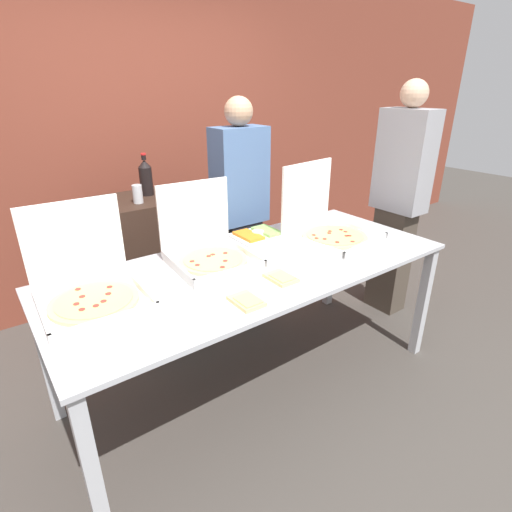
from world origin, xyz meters
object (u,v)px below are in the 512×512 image
soda_bottle (146,177)px  person_guest_plaid (399,199)px  paper_plate_front_right (281,279)px  pizza_box_near_left (89,287)px  soda_can_silver (138,194)px  pizza_box_near_right (327,226)px  veggie_tray (258,235)px  pizza_box_far_left (208,249)px  person_guest_cap (240,212)px  paper_plate_front_left (246,302)px

soda_bottle → person_guest_plaid: 1.94m
person_guest_plaid → paper_plate_front_right: bearing=103.2°
pizza_box_near_left → soda_can_silver: 0.98m
pizza_box_near_right → veggie_tray: (-0.38, 0.27, -0.06)m
pizza_box_far_left → paper_plate_front_right: (0.18, -0.44, -0.07)m
soda_bottle → pizza_box_far_left: bearing=-90.6°
veggie_tray → soda_can_silver: 0.86m
veggie_tray → person_guest_cap: bearing=71.3°
soda_bottle → soda_can_silver: soda_bottle is taller
pizza_box_near_right → soda_bottle: soda_bottle is taller
paper_plate_front_right → soda_bottle: size_ratio=0.82×
pizza_box_near_right → person_guest_cap: 0.72m
paper_plate_front_right → soda_bottle: bearing=97.4°
pizza_box_far_left → person_guest_cap: size_ratio=0.28×
soda_bottle → soda_can_silver: bearing=-128.8°
pizza_box_near_left → person_guest_cap: size_ratio=0.28×
soda_can_silver → person_guest_plaid: size_ratio=0.07×
pizza_box_near_left → paper_plate_front_right: 0.95m
pizza_box_far_left → soda_bottle: soda_bottle is taller
pizza_box_far_left → person_guest_cap: bearing=46.5°
pizza_box_near_right → person_guest_cap: (-0.24, 0.68, -0.02)m
veggie_tray → person_guest_cap: 0.43m
pizza_box_far_left → paper_plate_front_left: pizza_box_far_left is taller
pizza_box_near_left → paper_plate_front_right: pizza_box_near_left is taller
paper_plate_front_right → person_guest_cap: (0.42, 0.98, 0.05)m
person_guest_plaid → person_guest_cap: bearing=59.9°
paper_plate_front_right → veggie_tray: veggie_tray is taller
paper_plate_front_left → person_guest_plaid: (1.79, 0.45, 0.11)m
paper_plate_front_right → pizza_box_far_left: bearing=112.4°
paper_plate_front_left → paper_plate_front_right: same height
pizza_box_near_right → person_guest_plaid: bearing=-4.1°
pizza_box_near_right → pizza_box_near_left: bearing=169.9°
pizza_box_far_left → paper_plate_front_left: size_ratio=2.06×
pizza_box_far_left → veggie_tray: pizza_box_far_left is taller
pizza_box_far_left → pizza_box_near_left: 0.69m
pizza_box_near_right → soda_can_silver: pizza_box_near_right is taller
soda_bottle → person_guest_cap: size_ratio=0.17×
paper_plate_front_right → pizza_box_near_right: bearing=24.7°
pizza_box_far_left → pizza_box_near_left: bearing=-170.0°
paper_plate_front_right → pizza_box_near_left: bearing=157.1°
pizza_box_near_left → soda_bottle: size_ratio=1.65×
paper_plate_front_left → veggie_tray: bearing=49.7°
pizza_box_near_right → soda_can_silver: bearing=130.8°
pizza_box_near_left → paper_plate_front_right: (0.87, -0.37, -0.07)m
pizza_box_near_left → veggie_tray: size_ratio=1.43×
person_guest_cap → person_guest_plaid: (1.09, -0.63, 0.06)m
pizza_box_near_left → person_guest_plaid: bearing=1.6°
soda_bottle → pizza_box_near_left: bearing=-126.3°
soda_bottle → soda_can_silver: 0.22m
paper_plate_front_left → soda_bottle: bearing=85.3°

